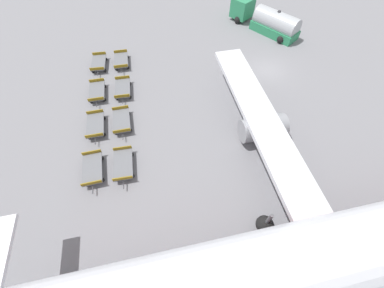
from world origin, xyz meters
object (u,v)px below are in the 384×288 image
object	(u,v)px
fuel_tanker_primary	(267,20)
baggage_dolly_row_mid_a_col_b	(123,89)
baggage_dolly_row_near_col_d	(93,169)
baggage_dolly_row_near_col_b	(97,91)
baggage_dolly_row_mid_a_col_a	(121,61)
baggage_dolly_row_mid_a_col_c	(122,121)
baggage_dolly_row_mid_a_col_d	(123,164)
baggage_dolly_row_near_col_a	(99,63)
airplane	(357,252)
baggage_dolly_row_near_col_c	(95,125)

from	to	relation	value
fuel_tanker_primary	baggage_dolly_row_mid_a_col_b	world-z (taller)	fuel_tanker_primary
baggage_dolly_row_near_col_d	baggage_dolly_row_near_col_b	bearing A→B (deg)	-179.13
baggage_dolly_row_near_col_b	baggage_dolly_row_mid_a_col_a	bearing A→B (deg)	153.08
baggage_dolly_row_mid_a_col_c	baggage_dolly_row_mid_a_col_d	bearing A→B (deg)	1.18
baggage_dolly_row_mid_a_col_a	baggage_dolly_row_near_col_b	bearing A→B (deg)	-26.92
baggage_dolly_row_mid_a_col_a	fuel_tanker_primary	bearing A→B (deg)	102.22
baggage_dolly_row_near_col_a	baggage_dolly_row_mid_a_col_a	bearing A→B (deg)	90.20
airplane	baggage_dolly_row_mid_a_col_c	distance (m)	19.74
airplane	baggage_dolly_row_mid_a_col_c	world-z (taller)	airplane
fuel_tanker_primary	baggage_dolly_row_near_col_b	world-z (taller)	fuel_tanker_primary
baggage_dolly_row_mid_a_col_a	baggage_dolly_row_mid_a_col_c	xyz separation A→B (m)	(9.40, 0.00, 0.00)
baggage_dolly_row_near_col_c	baggage_dolly_row_mid_a_col_a	bearing A→B (deg)	165.97
baggage_dolly_row_mid_a_col_a	baggage_dolly_row_near_col_c	bearing A→B (deg)	-14.03
airplane	baggage_dolly_row_mid_a_col_d	bearing A→B (deg)	-126.46
baggage_dolly_row_mid_a_col_a	baggage_dolly_row_mid_a_col_b	world-z (taller)	same
fuel_tanker_primary	baggage_dolly_row_mid_a_col_d	world-z (taller)	fuel_tanker_primary
baggage_dolly_row_near_col_c	baggage_dolly_row_near_col_b	bearing A→B (deg)	-178.71
baggage_dolly_row_mid_a_col_a	baggage_dolly_row_mid_a_col_d	world-z (taller)	same
airplane	baggage_dolly_row_mid_a_col_a	xyz separation A→B (m)	(-23.83, -13.14, -2.93)
airplane	baggage_dolly_row_mid_a_col_b	bearing A→B (deg)	-145.50
airplane	baggage_dolly_row_near_col_b	xyz separation A→B (m)	(-18.95, -15.62, -2.93)
fuel_tanker_primary	baggage_dolly_row_mid_a_col_d	distance (m)	26.50
baggage_dolly_row_near_col_b	baggage_dolly_row_near_col_c	xyz separation A→B (m)	(4.62, 0.10, 0.00)
baggage_dolly_row_near_col_c	baggage_dolly_row_mid_a_col_d	distance (m)	5.30
baggage_dolly_row_mid_a_col_a	baggage_dolly_row_near_col_a	bearing A→B (deg)	-89.80
fuel_tanker_primary	baggage_dolly_row_mid_a_col_d	bearing A→B (deg)	-46.14
baggage_dolly_row_mid_a_col_b	baggage_dolly_row_mid_a_col_c	xyz separation A→B (m)	(4.50, -0.13, 0.00)
baggage_dolly_row_mid_a_col_d	baggage_dolly_row_near_col_b	bearing A→B (deg)	-164.51
fuel_tanker_primary	baggage_dolly_row_mid_a_col_a	xyz separation A→B (m)	(4.16, -19.20, -0.84)
baggage_dolly_row_near_col_a	baggage_dolly_row_near_col_c	bearing A→B (deg)	1.04
baggage_dolly_row_near_col_d	baggage_dolly_row_mid_a_col_d	size ratio (longest dim) A/B	1.01
fuel_tanker_primary	baggage_dolly_row_near_col_c	bearing A→B (deg)	-57.65
baggage_dolly_row_near_col_c	baggage_dolly_row_mid_a_col_b	xyz separation A→B (m)	(-4.61, 2.51, 0.00)
baggage_dolly_row_near_col_b	baggage_dolly_row_mid_a_col_d	distance (m)	9.66
baggage_dolly_row_mid_a_col_b	baggage_dolly_row_near_col_c	bearing A→B (deg)	-28.57
fuel_tanker_primary	baggage_dolly_row_near_col_b	size ratio (longest dim) A/B	2.55
baggage_dolly_row_near_col_a	baggage_dolly_row_mid_a_col_b	world-z (taller)	same
baggage_dolly_row_mid_a_col_a	baggage_dolly_row_mid_a_col_b	distance (m)	4.90
airplane	baggage_dolly_row_mid_a_col_a	bearing A→B (deg)	-151.12
airplane	fuel_tanker_primary	distance (m)	28.72
baggage_dolly_row_mid_a_col_c	baggage_dolly_row_near_col_d	bearing A→B (deg)	-26.10
baggage_dolly_row_near_col_b	baggage_dolly_row_mid_a_col_a	distance (m)	5.48
airplane	baggage_dolly_row_near_col_a	world-z (taller)	airplane
airplane	baggage_dolly_row_mid_a_col_b	distance (m)	23.16
airplane	baggage_dolly_row_near_col_b	bearing A→B (deg)	-140.49
baggage_dolly_row_mid_a_col_c	baggage_dolly_row_near_col_c	bearing A→B (deg)	-87.40
fuel_tanker_primary	baggage_dolly_row_mid_a_col_c	bearing A→B (deg)	-54.77
baggage_dolly_row_near_col_a	baggage_dolly_row_near_col_c	distance (m)	9.50
fuel_tanker_primary	baggage_dolly_row_near_col_d	distance (m)	28.30
fuel_tanker_primary	baggage_dolly_row_mid_a_col_c	xyz separation A→B (m)	(13.56, -19.20, -0.84)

